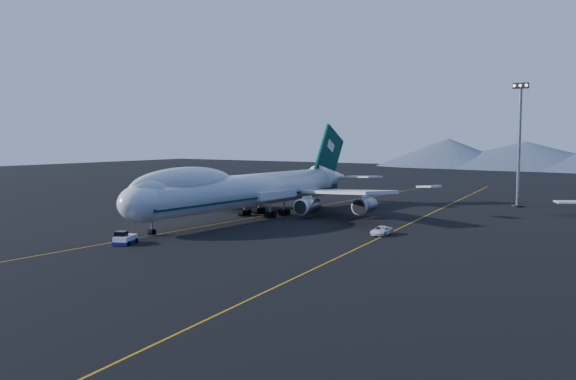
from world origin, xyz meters
The scene contains 7 objects.
ground centered at (0.00, 0.00, 0.00)m, with size 500.00×500.00×0.00m, color black.
taxiway_line_main centered at (0.00, 0.00, 0.01)m, with size 0.25×220.00×0.01m, color #C5840B.
taxiway_line_side centered at (30.00, 10.00, 0.01)m, with size 0.25×200.00×0.01m, color #C5840B.
boeing_747 centered at (0.00, 0.03, 5.81)m, with size 59.62×72.43×19.37m.
pushback_tug centered at (2.81, -34.83, 0.63)m, with size 4.01×5.14×2.00m.
service_van centered at (31.54, -5.21, 0.74)m, with size 2.47×5.36×1.49m, color white.
floodlight_mast centered at (39.50, 51.48, 14.49)m, with size 3.53×2.65×28.60m.
Camera 1 is at (76.66, -101.68, 16.34)m, focal length 40.00 mm.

